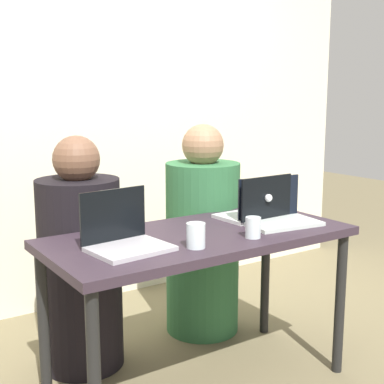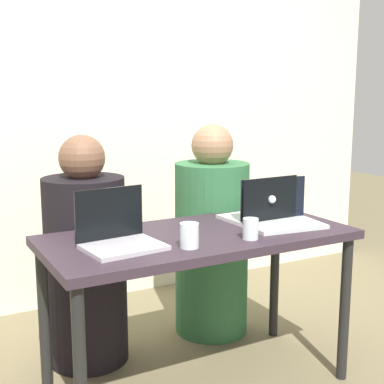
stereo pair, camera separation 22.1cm
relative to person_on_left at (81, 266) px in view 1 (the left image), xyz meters
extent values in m
cube|color=beige|center=(0.38, 0.85, 0.80)|extent=(4.50, 0.10, 2.64)
cube|color=#30242E|center=(0.38, -0.51, 0.21)|extent=(1.41, 0.65, 0.04)
cylinder|color=black|center=(-0.28, -0.79, -0.17)|extent=(0.05, 0.05, 0.72)
cylinder|color=black|center=(1.03, -0.79, -0.17)|extent=(0.05, 0.05, 0.72)
cylinder|color=black|center=(-0.28, -0.24, -0.17)|extent=(0.05, 0.05, 0.72)
cylinder|color=black|center=(1.03, -0.24, -0.17)|extent=(0.05, 0.05, 0.72)
cylinder|color=black|center=(0.00, 0.00, -0.04)|extent=(0.50, 0.50, 0.97)
sphere|color=brown|center=(0.00, 0.00, 0.54)|extent=(0.23, 0.23, 0.23)
cylinder|color=#2F683C|center=(0.75, 0.00, -0.03)|extent=(0.52, 0.52, 1.00)
sphere|color=#997051|center=(0.75, 0.00, 0.57)|extent=(0.24, 0.24, 0.24)
cube|color=silver|center=(0.79, -0.61, 0.24)|extent=(0.38, 0.26, 0.02)
cube|color=black|center=(0.80, -0.50, 0.35)|extent=(0.35, 0.05, 0.20)
sphere|color=white|center=(0.80, -0.48, 0.35)|extent=(0.04, 0.04, 0.04)
cube|color=silver|center=(0.76, -0.40, 0.24)|extent=(0.33, 0.24, 0.02)
cube|color=black|center=(0.77, -0.52, 0.35)|extent=(0.32, 0.02, 0.21)
sphere|color=white|center=(0.77, -0.53, 0.35)|extent=(0.04, 0.04, 0.04)
cube|color=#B5B1B7|center=(-0.02, -0.59, 0.24)|extent=(0.33, 0.27, 0.02)
cube|color=black|center=(-0.03, -0.47, 0.36)|extent=(0.31, 0.04, 0.22)
sphere|color=white|center=(-0.03, -0.45, 0.36)|extent=(0.04, 0.04, 0.04)
cylinder|color=silver|center=(0.52, -0.71, 0.28)|extent=(0.07, 0.07, 0.09)
cylinder|color=silver|center=(0.52, -0.71, 0.26)|extent=(0.06, 0.06, 0.05)
cylinder|color=silver|center=(0.23, -0.70, 0.28)|extent=(0.08, 0.08, 0.10)
cylinder|color=silver|center=(0.23, -0.70, 0.26)|extent=(0.07, 0.07, 0.06)
camera|label=1|loc=(-0.97, -2.45, 0.85)|focal=50.00mm
camera|label=2|loc=(-0.78, -2.56, 0.85)|focal=50.00mm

